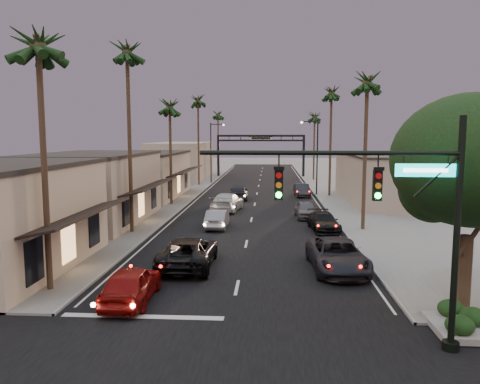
# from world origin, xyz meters

# --- Properties ---
(ground) EXTENTS (200.00, 200.00, 0.00)m
(ground) POSITION_xyz_m (0.00, 40.00, 0.00)
(ground) COLOR slate
(ground) RESTS_ON ground
(road) EXTENTS (14.00, 120.00, 0.02)m
(road) POSITION_xyz_m (0.00, 45.00, 0.00)
(road) COLOR black
(road) RESTS_ON ground
(sidewalk_left) EXTENTS (5.00, 92.00, 0.12)m
(sidewalk_left) POSITION_xyz_m (-9.50, 52.00, 0.06)
(sidewalk_left) COLOR slate
(sidewalk_left) RESTS_ON ground
(sidewalk_right) EXTENTS (5.00, 92.00, 0.12)m
(sidewalk_right) POSITION_xyz_m (9.50, 52.00, 0.06)
(sidewalk_right) COLOR slate
(sidewalk_right) RESTS_ON ground
(storefront_mid) EXTENTS (8.00, 14.00, 5.50)m
(storefront_mid) POSITION_xyz_m (-13.00, 26.00, 2.75)
(storefront_mid) COLOR gray
(storefront_mid) RESTS_ON ground
(storefront_far) EXTENTS (8.00, 16.00, 5.00)m
(storefront_far) POSITION_xyz_m (-13.00, 42.00, 2.50)
(storefront_far) COLOR #B8A58C
(storefront_far) RESTS_ON ground
(storefront_dist) EXTENTS (8.00, 20.00, 6.00)m
(storefront_dist) POSITION_xyz_m (-13.00, 65.00, 3.00)
(storefront_dist) COLOR gray
(storefront_dist) RESTS_ON ground
(building_right) EXTENTS (8.00, 18.00, 5.00)m
(building_right) POSITION_xyz_m (14.00, 40.00, 2.50)
(building_right) COLOR gray
(building_right) RESTS_ON ground
(traffic_signal) EXTENTS (8.51, 0.22, 7.80)m
(traffic_signal) POSITION_xyz_m (5.69, 4.00, 5.08)
(traffic_signal) COLOR black
(traffic_signal) RESTS_ON ground
(corner_tree) EXTENTS (6.20, 6.20, 8.80)m
(corner_tree) POSITION_xyz_m (9.48, 7.45, 5.98)
(corner_tree) COLOR #38281C
(corner_tree) RESTS_ON ground
(planter) EXTENTS (2.20, 2.60, 0.24)m
(planter) POSITION_xyz_m (8.60, 5.50, 0.00)
(planter) COLOR gray
(planter) RESTS_ON ground
(arch) EXTENTS (15.20, 0.40, 7.27)m
(arch) POSITION_xyz_m (0.00, 70.00, 5.53)
(arch) COLOR black
(arch) RESTS_ON ground
(streetlight_right) EXTENTS (2.13, 0.30, 9.00)m
(streetlight_right) POSITION_xyz_m (6.92, 45.00, 5.33)
(streetlight_right) COLOR black
(streetlight_right) RESTS_ON ground
(streetlight_left) EXTENTS (2.13, 0.30, 9.00)m
(streetlight_left) POSITION_xyz_m (-6.92, 58.00, 5.33)
(streetlight_left) COLOR black
(streetlight_left) RESTS_ON ground
(palm_la) EXTENTS (3.20, 3.20, 13.20)m
(palm_la) POSITION_xyz_m (-8.60, 9.00, 11.44)
(palm_la) COLOR #38281C
(palm_la) RESTS_ON ground
(palm_lb) EXTENTS (3.20, 3.20, 15.20)m
(palm_lb) POSITION_xyz_m (-8.60, 22.00, 13.39)
(palm_lb) COLOR #38281C
(palm_lb) RESTS_ON ground
(palm_lc) EXTENTS (3.20, 3.20, 12.20)m
(palm_lc) POSITION_xyz_m (-8.60, 36.00, 10.47)
(palm_lc) COLOR #38281C
(palm_lc) RESTS_ON ground
(palm_ld) EXTENTS (3.20, 3.20, 14.20)m
(palm_ld) POSITION_xyz_m (-8.60, 55.00, 12.42)
(palm_ld) COLOR #38281C
(palm_ld) RESTS_ON ground
(palm_ra) EXTENTS (3.20, 3.20, 13.20)m
(palm_ra) POSITION_xyz_m (8.60, 24.00, 11.44)
(palm_ra) COLOR #38281C
(palm_ra) RESTS_ON ground
(palm_rb) EXTENTS (3.20, 3.20, 14.20)m
(palm_rb) POSITION_xyz_m (8.60, 44.00, 12.42)
(palm_rb) COLOR #38281C
(palm_rb) RESTS_ON ground
(palm_rc) EXTENTS (3.20, 3.20, 12.20)m
(palm_rc) POSITION_xyz_m (8.60, 64.00, 10.47)
(palm_rc) COLOR #38281C
(palm_rc) RESTS_ON ground
(palm_far) EXTENTS (3.20, 3.20, 13.20)m
(palm_far) POSITION_xyz_m (-8.30, 78.00, 11.44)
(palm_far) COLOR #38281C
(palm_far) RESTS_ON ground
(oncoming_red) EXTENTS (1.96, 4.70, 1.59)m
(oncoming_red) POSITION_xyz_m (-4.43, 7.86, 0.80)
(oncoming_red) COLOR maroon
(oncoming_red) RESTS_ON ground
(oncoming_pickup) EXTENTS (2.78, 6.00, 1.66)m
(oncoming_pickup) POSITION_xyz_m (-2.90, 13.36, 0.83)
(oncoming_pickup) COLOR black
(oncoming_pickup) RESTS_ON ground
(oncoming_silver) EXTENTS (1.54, 4.38, 1.44)m
(oncoming_silver) POSITION_xyz_m (-2.53, 24.31, 0.72)
(oncoming_silver) COLOR gray
(oncoming_silver) RESTS_ON ground
(oncoming_white) EXTENTS (3.15, 6.17, 1.72)m
(oncoming_white) POSITION_xyz_m (-2.48, 32.61, 0.86)
(oncoming_white) COLOR #B7B7B7
(oncoming_white) RESTS_ON ground
(oncoming_dgrey) EXTENTS (2.19, 4.97, 1.66)m
(oncoming_dgrey) POSITION_xyz_m (-1.91, 40.54, 0.83)
(oncoming_dgrey) COLOR black
(oncoming_dgrey) RESTS_ON ground
(curbside_near) EXTENTS (3.04, 6.07, 1.65)m
(curbside_near) POSITION_xyz_m (5.13, 13.18, 0.82)
(curbside_near) COLOR black
(curbside_near) RESTS_ON ground
(curbside_black) EXTENTS (2.38, 4.91, 1.38)m
(curbside_black) POSITION_xyz_m (5.62, 23.73, 0.69)
(curbside_black) COLOR black
(curbside_black) RESTS_ON ground
(curbside_grey) EXTENTS (1.92, 4.37, 1.47)m
(curbside_grey) POSITION_xyz_m (4.69, 29.23, 0.73)
(curbside_grey) COLOR #515156
(curbside_grey) RESTS_ON ground
(curbside_far) EXTENTS (1.85, 4.65, 1.50)m
(curbside_far) POSITION_xyz_m (5.35, 43.71, 0.75)
(curbside_far) COLOR black
(curbside_far) RESTS_ON ground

